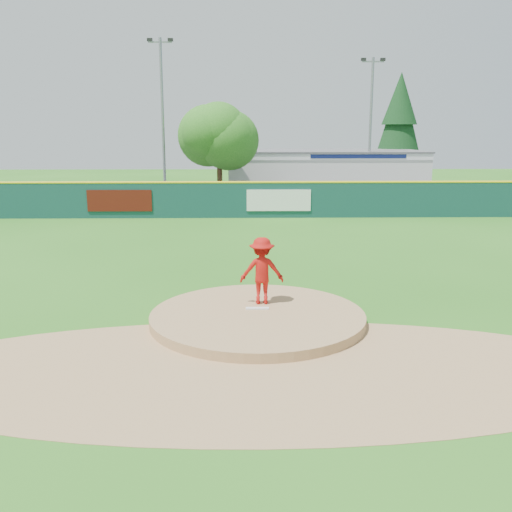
{
  "coord_description": "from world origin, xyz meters",
  "views": [
    {
      "loc": [
        -0.32,
        -13.94,
        4.8
      ],
      "look_at": [
        0.0,
        2.0,
        1.3
      ],
      "focal_mm": 40.0,
      "sensor_mm": 36.0,
      "label": 1
    }
  ],
  "objects_px": {
    "pitcher": "(262,271)",
    "pool_building_grp": "(323,171)",
    "van": "(258,196)",
    "playground_slide": "(43,195)",
    "light_pole_left": "(163,113)",
    "deciduous_tree": "(219,135)",
    "conifer_tree": "(399,122)",
    "light_pole_right": "(371,121)"
  },
  "relations": [
    {
      "from": "pitcher",
      "to": "deciduous_tree",
      "type": "relative_size",
      "value": 0.25
    },
    {
      "from": "deciduous_tree",
      "to": "conifer_tree",
      "type": "distance_m",
      "value": 18.63
    },
    {
      "from": "deciduous_tree",
      "to": "light_pole_right",
      "type": "relative_size",
      "value": 0.74
    },
    {
      "from": "pitcher",
      "to": "pool_building_grp",
      "type": "xyz_separation_m",
      "value": [
        5.87,
        31.15,
        0.51
      ]
    },
    {
      "from": "conifer_tree",
      "to": "light_pole_right",
      "type": "xyz_separation_m",
      "value": [
        -4.0,
        -7.0,
        0.0
      ]
    },
    {
      "from": "deciduous_tree",
      "to": "pitcher",
      "type": "bearing_deg",
      "value": -84.95
    },
    {
      "from": "pitcher",
      "to": "deciduous_tree",
      "type": "bearing_deg",
      "value": -85.53
    },
    {
      "from": "van",
      "to": "light_pole_left",
      "type": "height_order",
      "value": "light_pole_left"
    },
    {
      "from": "pool_building_grp",
      "to": "van",
      "type": "bearing_deg",
      "value": -117.97
    },
    {
      "from": "conifer_tree",
      "to": "pool_building_grp",
      "type": "bearing_deg",
      "value": -150.22
    },
    {
      "from": "pool_building_grp",
      "to": "conifer_tree",
      "type": "relative_size",
      "value": 1.6
    },
    {
      "from": "pitcher",
      "to": "light_pole_left",
      "type": "bearing_deg",
      "value": -77.38
    },
    {
      "from": "van",
      "to": "deciduous_tree",
      "type": "xyz_separation_m",
      "value": [
        -2.53,
        3.31,
        3.74
      ]
    },
    {
      "from": "van",
      "to": "playground_slide",
      "type": "distance_m",
      "value": 13.77
    },
    {
      "from": "van",
      "to": "conifer_tree",
      "type": "height_order",
      "value": "conifer_tree"
    },
    {
      "from": "conifer_tree",
      "to": "pitcher",
      "type": "bearing_deg",
      "value": -110.1
    },
    {
      "from": "pitcher",
      "to": "van",
      "type": "bearing_deg",
      "value": -91.65
    },
    {
      "from": "van",
      "to": "pool_building_grp",
      "type": "bearing_deg",
      "value": -46.95
    },
    {
      "from": "pool_building_grp",
      "to": "deciduous_tree",
      "type": "distance_m",
      "value": 11.01
    },
    {
      "from": "van",
      "to": "conifer_tree",
      "type": "xyz_separation_m",
      "value": [
        12.47,
        14.31,
        4.73
      ]
    },
    {
      "from": "light_pole_right",
      "to": "playground_slide",
      "type": "bearing_deg",
      "value": -164.29
    },
    {
      "from": "pitcher",
      "to": "playground_slide",
      "type": "distance_m",
      "value": 25.65
    },
    {
      "from": "conifer_tree",
      "to": "deciduous_tree",
      "type": "bearing_deg",
      "value": -143.75
    },
    {
      "from": "deciduous_tree",
      "to": "conifer_tree",
      "type": "bearing_deg",
      "value": 36.25
    },
    {
      "from": "playground_slide",
      "to": "deciduous_tree",
      "type": "distance_m",
      "value": 12.03
    },
    {
      "from": "van",
      "to": "pool_building_grp",
      "type": "height_order",
      "value": "pool_building_grp"
    },
    {
      "from": "pitcher",
      "to": "van",
      "type": "relative_size",
      "value": 0.32
    },
    {
      "from": "deciduous_tree",
      "to": "light_pole_right",
      "type": "height_order",
      "value": "light_pole_right"
    },
    {
      "from": "pool_building_grp",
      "to": "playground_slide",
      "type": "height_order",
      "value": "pool_building_grp"
    },
    {
      "from": "pitcher",
      "to": "light_pole_left",
      "type": "height_order",
      "value": "light_pole_left"
    },
    {
      "from": "conifer_tree",
      "to": "light_pole_left",
      "type": "relative_size",
      "value": 0.86
    },
    {
      "from": "light_pole_left",
      "to": "light_pole_right",
      "type": "bearing_deg",
      "value": 7.59
    },
    {
      "from": "pitcher",
      "to": "deciduous_tree",
      "type": "xyz_separation_m",
      "value": [
        -2.13,
        24.15,
        3.4
      ]
    },
    {
      "from": "pitcher",
      "to": "conifer_tree",
      "type": "xyz_separation_m",
      "value": [
        12.87,
        35.15,
        4.39
      ]
    },
    {
      "from": "van",
      "to": "deciduous_tree",
      "type": "height_order",
      "value": "deciduous_tree"
    },
    {
      "from": "conifer_tree",
      "to": "light_pole_left",
      "type": "bearing_deg",
      "value": -154.65
    },
    {
      "from": "pitcher",
      "to": "light_pole_right",
      "type": "relative_size",
      "value": 0.18
    },
    {
      "from": "pitcher",
      "to": "light_pole_right",
      "type": "bearing_deg",
      "value": -108.06
    },
    {
      "from": "playground_slide",
      "to": "deciduous_tree",
      "type": "height_order",
      "value": "deciduous_tree"
    },
    {
      "from": "light_pole_left",
      "to": "deciduous_tree",
      "type": "bearing_deg",
      "value": -26.57
    },
    {
      "from": "pitcher",
      "to": "light_pole_right",
      "type": "xyz_separation_m",
      "value": [
        8.87,
        28.15,
        4.39
      ]
    },
    {
      "from": "van",
      "to": "playground_slide",
      "type": "height_order",
      "value": "van"
    }
  ]
}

